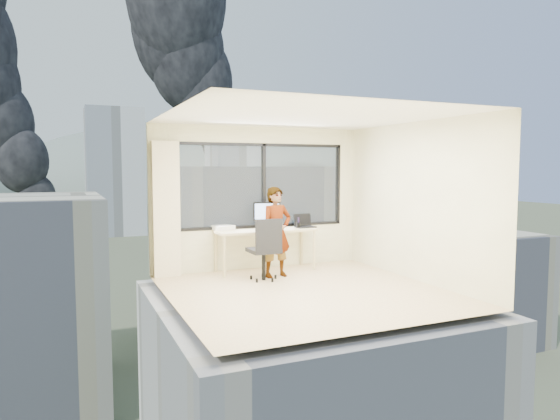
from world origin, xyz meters
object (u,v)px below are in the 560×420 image
person (276,232)px  monitor (267,215)px  desk (265,250)px  handbag (301,221)px  laptop (306,221)px  chair (264,248)px  game_console (223,228)px

person → monitor: bearing=73.4°
desk → handbag: size_ratio=6.49×
monitor → laptop: (0.73, -0.10, -0.13)m
chair → laptop: size_ratio=2.82×
laptop → chair: bearing=-151.0°
desk → handbag: handbag is taller
handbag → desk: bearing=174.8°
chair → person: person is taller
desk → laptop: bearing=-0.5°
game_console → laptop: (1.51, -0.25, 0.07)m
desk → monitor: bearing=54.7°
monitor → handbag: size_ratio=1.78×
game_console → chair: bearing=-85.9°
person → laptop: 0.98m
monitor → handbag: 0.75m
laptop → desk: bearing=176.7°
desk → laptop: (0.80, -0.01, 0.49)m
chair → game_console: size_ratio=3.15×
monitor → desk: bearing=-109.9°
desk → laptop: size_ratio=4.82×
monitor → game_console: size_ratio=1.48×
game_console → handbag: size_ratio=1.21×
person → laptop: size_ratio=4.11×
monitor → laptop: size_ratio=1.32×
chair → person: bearing=25.7°
person → laptop: (0.81, 0.53, 0.10)m
game_console → laptop: bearing=-28.8°
chair → monitor: bearing=63.0°
game_console → desk: bearing=-38.4°
monitor → game_console: 0.82m
person → monitor: size_ratio=3.10×
desk → chair: size_ratio=1.71×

